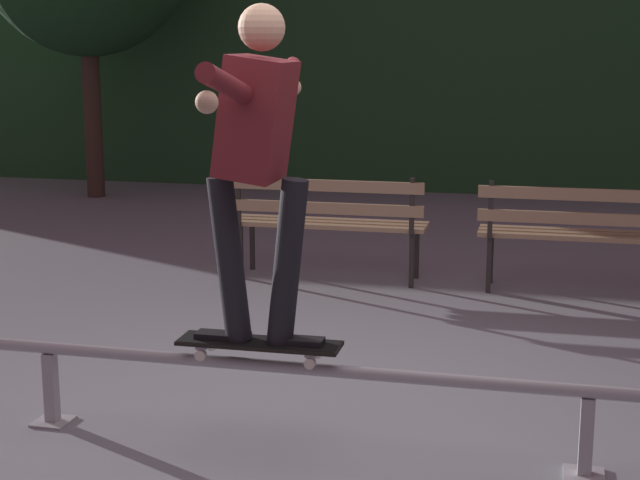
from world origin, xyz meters
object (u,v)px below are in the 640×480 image
Objects in this scene: grind_rail at (301,380)px; park_bench_leftmost at (327,216)px; skateboarder at (257,147)px; park_bench_left_center at (585,227)px; skateboard at (259,344)px.

grind_rail is 1.99× the size of park_bench_leftmost.
park_bench_left_center is (1.57, 3.25, -0.90)m from skateboarder.
skateboard is at bearing -82.31° from park_bench_leftmost.
park_bench_leftmost is (-0.64, 3.25, 0.20)m from grind_rail.
park_bench_leftmost is (-0.44, 3.25, 0.04)m from skateboard.
park_bench_leftmost is at bearing 180.00° from park_bench_left_center.
skateboard is at bearing -115.83° from park_bench_left_center.
park_bench_leftmost is 2.01m from park_bench_left_center.
grind_rail is 0.26m from skateboard.
skateboarder is 0.97× the size of park_bench_leftmost.
skateboarder is 3.40m from park_bench_leftmost.
park_bench_left_center reaches higher than skateboard.
grind_rail is at bearing -78.84° from park_bench_leftmost.
park_bench_leftmost is 1.00× the size of park_bench_left_center.
grind_rail is 1.99× the size of park_bench_left_center.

